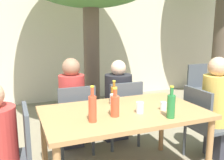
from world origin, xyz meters
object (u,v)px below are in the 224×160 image
green_bottle_0 (171,106)px  drinking_glass_2 (140,107)px  patio_chair_4 (200,85)px  soda_bottle_1 (115,105)px  drinking_glass_0 (163,106)px  patio_chair_2 (75,116)px  person_seated_2 (71,108)px  person_seated_1 (220,114)px  patio_chair_0 (14,153)px  patio_chair_1 (204,121)px  dining_table_front (123,118)px  amber_bottle_2 (114,94)px  person_seated_3 (116,104)px  drinking_glass_1 (113,99)px  soda_bottle_3 (93,108)px  patio_chair_3 (123,110)px

green_bottle_0 → drinking_glass_2: bearing=130.3°
patio_chair_4 → soda_bottle_1: bearing=-146.0°
drinking_glass_0 → drinking_glass_2: bearing=178.8°
patio_chair_2 → person_seated_2: bearing=-90.0°
person_seated_1 → green_bottle_0: person_seated_1 is taller
patio_chair_0 → patio_chair_1: size_ratio=1.00×
patio_chair_1 → patio_chair_4: same height
dining_table_front → patio_chair_2: bearing=114.0°
amber_bottle_2 → person_seated_2: bearing=118.6°
dining_table_front → person_seated_3: 1.00m
patio_chair_2 → drinking_glass_1: 0.64m
person_seated_2 → drinking_glass_2: (0.43, -1.06, 0.27)m
patio_chair_2 → drinking_glass_0: (0.69, -0.83, 0.29)m
patio_chair_2 → amber_bottle_2: amber_bottle_2 is taller
patio_chair_4 → soda_bottle_3: 3.22m
patio_chair_0 → drinking_glass_2: 1.18m
patio_chair_4 → person_seated_3: (-2.00, -0.60, 0.01)m
dining_table_front → drinking_glass_1: (-0.01, 0.23, 0.13)m
dining_table_front → person_seated_3: bearing=71.5°
patio_chair_3 → green_bottle_0: green_bottle_0 is taller
person_seated_1 → drinking_glass_1: (-1.26, 0.23, 0.25)m
patio_chair_1 → drinking_glass_1: size_ratio=7.94×
patio_chair_3 → soda_bottle_1: soda_bottle_1 is taller
patio_chair_1 → drinking_glass_2: bearing=97.7°
patio_chair_3 → drinking_glass_2: patio_chair_3 is taller
amber_bottle_2 → drinking_glass_2: amber_bottle_2 is taller
amber_bottle_2 → patio_chair_4: bearing=28.2°
soda_bottle_3 → patio_chair_3: bearing=52.2°
person_seated_2 → green_bottle_0: bearing=115.7°
patio_chair_4 → drinking_glass_2: 2.78m
green_bottle_0 → amber_bottle_2: 0.71m
amber_bottle_2 → drinking_glass_0: size_ratio=2.98×
patio_chair_2 → drinking_glass_2: size_ratio=8.24×
soda_bottle_1 → person_seated_3: bearing=66.7°
dining_table_front → drinking_glass_0: drinking_glass_0 is taller
drinking_glass_2 → person_seated_1: bearing=6.2°
patio_chair_2 → soda_bottle_1: size_ratio=3.30×
patio_chair_2 → green_bottle_0: size_ratio=3.00×
amber_bottle_2 → drinking_glass_1: (-0.04, -0.08, -0.04)m
amber_bottle_2 → drinking_glass_1: bearing=-116.6°
patio_chair_2 → patio_chair_4: size_ratio=1.00×
patio_chair_2 → amber_bottle_2: size_ratio=3.67×
patio_chair_4 → soda_bottle_1: soda_bottle_1 is taller
dining_table_front → drinking_glass_1: size_ratio=14.16×
patio_chair_0 → patio_chair_4: (3.34, 1.54, 0.00)m
dining_table_front → green_bottle_0: size_ratio=5.35×
green_bottle_0 → drinking_glass_2: 0.30m
green_bottle_0 → drinking_glass_0: 0.24m
patio_chair_4 → person_seated_3: 2.09m
soda_bottle_1 → person_seated_2: bearing=99.3°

